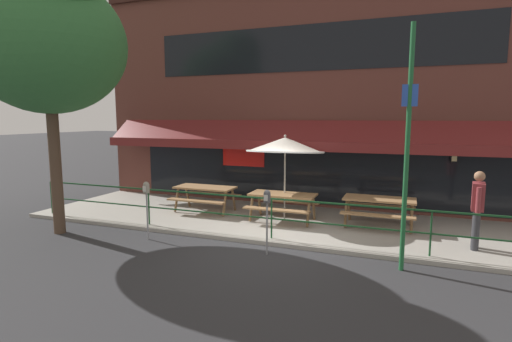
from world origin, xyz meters
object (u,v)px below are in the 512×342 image
(picnic_table_right, at_px, (379,204))
(street_sign_pole, at_px, (407,148))
(street_tree_curbside, at_px, (48,36))
(picnic_table_centre, at_px, (283,199))
(parking_meter_far, at_px, (267,202))
(patio_umbrella_centre, at_px, (285,145))
(parking_meter_near, at_px, (146,193))
(pedestrian_walking, at_px, (477,206))
(picnic_table_left, at_px, (205,192))

(picnic_table_right, relative_size, street_sign_pole, 0.39)
(picnic_table_right, height_order, street_tree_curbside, street_tree_curbside)
(picnic_table_centre, relative_size, street_sign_pole, 0.39)
(parking_meter_far, xyz_separation_m, street_tree_curbside, (-5.40, -0.43, 3.73))
(picnic_table_right, xyz_separation_m, parking_meter_far, (-2.12, -2.77, 0.44))
(picnic_table_centre, xyz_separation_m, patio_umbrella_centre, (0.00, 0.18, 1.47))
(picnic_table_right, relative_size, parking_meter_near, 1.27)
(pedestrian_walking, relative_size, parking_meter_far, 1.20)
(parking_meter_far, bearing_deg, patio_umbrella_centre, 98.71)
(pedestrian_walking, xyz_separation_m, parking_meter_far, (-4.20, -1.68, 0.09))
(picnic_table_centre, bearing_deg, pedestrian_walking, -9.53)
(pedestrian_walking, height_order, street_tree_curbside, street_tree_curbside)
(patio_umbrella_centre, bearing_deg, picnic_table_right, 3.04)
(parking_meter_near, xyz_separation_m, street_tree_curbside, (-2.35, -0.41, 3.73))
(picnic_table_left, xyz_separation_m, street_sign_pole, (5.66, -2.59, 1.67))
(picnic_table_right, height_order, patio_umbrella_centre, patio_umbrella_centre)
(pedestrian_walking, bearing_deg, picnic_table_left, 172.03)
(picnic_table_left, distance_m, parking_meter_near, 2.74)
(picnic_table_left, relative_size, parking_meter_far, 1.27)
(picnic_table_centre, height_order, street_tree_curbside, street_tree_curbside)
(picnic_table_centre, distance_m, street_tree_curbside, 7.12)
(picnic_table_left, bearing_deg, picnic_table_right, 1.06)
(patio_umbrella_centre, distance_m, parking_meter_near, 3.89)
(patio_umbrella_centre, bearing_deg, picnic_table_centre, -90.00)
(parking_meter_near, relative_size, street_sign_pole, 0.31)
(patio_umbrella_centre, relative_size, street_sign_pole, 0.51)
(patio_umbrella_centre, xyz_separation_m, parking_meter_near, (-2.65, -2.66, -1.03))
(parking_meter_far, xyz_separation_m, street_sign_pole, (2.73, 0.09, 1.23))
(pedestrian_walking, bearing_deg, street_sign_pole, -132.68)
(parking_meter_near, height_order, street_tree_curbside, street_tree_curbside)
(picnic_table_left, bearing_deg, patio_umbrella_centre, -0.93)
(parking_meter_near, bearing_deg, picnic_table_centre, 43.14)
(picnic_table_right, height_order, pedestrian_walking, pedestrian_walking)
(parking_meter_near, bearing_deg, parking_meter_far, 0.44)
(pedestrian_walking, height_order, parking_meter_far, pedestrian_walking)
(picnic_table_left, xyz_separation_m, patio_umbrella_centre, (2.52, -0.04, 1.47))
(picnic_table_left, relative_size, picnic_table_right, 1.00)
(picnic_table_right, xyz_separation_m, parking_meter_near, (-5.17, -2.80, 0.44))
(picnic_table_centre, distance_m, picnic_table_right, 2.54)
(street_tree_curbside, bearing_deg, picnic_table_right, 23.10)
(picnic_table_left, bearing_deg, picnic_table_centre, -5.09)
(parking_meter_near, distance_m, street_sign_pole, 5.91)
(street_sign_pole, bearing_deg, patio_umbrella_centre, 140.92)
(pedestrian_walking, distance_m, street_tree_curbside, 10.55)
(picnic_table_centre, xyz_separation_m, parking_meter_far, (0.40, -2.46, 0.44))
(parking_meter_far, relative_size, street_tree_curbside, 0.21)
(picnic_table_right, bearing_deg, patio_umbrella_centre, -176.96)
(parking_meter_far, bearing_deg, street_tree_curbside, -175.43)
(picnic_table_left, height_order, picnic_table_centre, same)
(parking_meter_near, distance_m, street_tree_curbside, 4.42)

